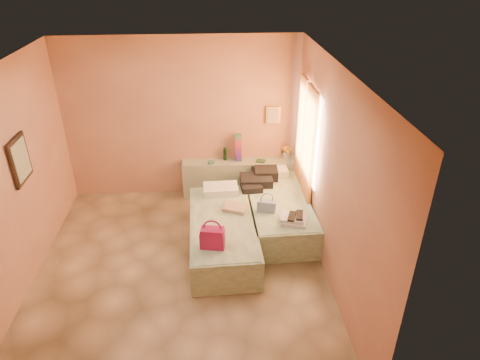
# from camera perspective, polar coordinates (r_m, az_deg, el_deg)

# --- Properties ---
(ground) EXTENTS (4.50, 4.50, 0.00)m
(ground) POSITION_cam_1_polar(r_m,az_deg,el_deg) (6.17, -7.79, -11.87)
(ground) COLOR tan
(ground) RESTS_ON ground
(room_walls) EXTENTS (4.02, 4.51, 2.81)m
(room_walls) POSITION_cam_1_polar(r_m,az_deg,el_deg) (5.70, -6.62, 5.81)
(room_walls) COLOR tan
(room_walls) RESTS_ON ground
(headboard_ledge) EXTENTS (2.05, 0.30, 0.65)m
(headboard_ledge) POSITION_cam_1_polar(r_m,az_deg,el_deg) (7.73, 0.01, 0.39)
(headboard_ledge) COLOR #9DAB8C
(headboard_ledge) RESTS_ON ground
(bed_left) EXTENTS (0.95, 2.02, 0.50)m
(bed_left) POSITION_cam_1_polar(r_m,az_deg,el_deg) (6.37, -2.31, -7.24)
(bed_left) COLOR beige
(bed_left) RESTS_ON ground
(bed_right) EXTENTS (0.95, 2.02, 0.50)m
(bed_right) POSITION_cam_1_polar(r_m,az_deg,el_deg) (6.92, 5.00, -4.11)
(bed_right) COLOR beige
(bed_right) RESTS_ON ground
(water_bottle) EXTENTS (0.08, 0.08, 0.23)m
(water_bottle) POSITION_cam_1_polar(r_m,az_deg,el_deg) (7.58, -2.00, 3.49)
(water_bottle) COLOR #133617
(water_bottle) RESTS_ON headboard_ledge
(rainbow_box) EXTENTS (0.11, 0.11, 0.49)m
(rainbow_box) POSITION_cam_1_polar(r_m,az_deg,el_deg) (7.51, -0.24, 4.33)
(rainbow_box) COLOR #AD1552
(rainbow_box) RESTS_ON headboard_ledge
(small_dish) EXTENTS (0.15, 0.15, 0.03)m
(small_dish) POSITION_cam_1_polar(r_m,az_deg,el_deg) (7.51, -3.86, 2.35)
(small_dish) COLOR #47836A
(small_dish) RESTS_ON headboard_ledge
(green_book) EXTENTS (0.19, 0.16, 0.03)m
(green_book) POSITION_cam_1_polar(r_m,az_deg,el_deg) (7.56, 2.80, 2.54)
(green_book) COLOR #224024
(green_book) RESTS_ON headboard_ledge
(flower_vase) EXTENTS (0.27, 0.27, 0.27)m
(flower_vase) POSITION_cam_1_polar(r_m,az_deg,el_deg) (7.69, 6.25, 3.86)
(flower_vase) COLOR silver
(flower_vase) RESTS_ON headboard_ledge
(magenta_handbag) EXTENTS (0.34, 0.23, 0.30)m
(magenta_handbag) POSITION_cam_1_polar(r_m,az_deg,el_deg) (5.65, -3.70, -7.63)
(magenta_handbag) COLOR #AD1552
(magenta_handbag) RESTS_ON bed_left
(khaki_garment) EXTENTS (0.41, 0.37, 0.06)m
(khaki_garment) POSITION_cam_1_polar(r_m,az_deg,el_deg) (6.46, -0.62, -3.69)
(khaki_garment) COLOR tan
(khaki_garment) RESTS_ON bed_left
(clothes_pile) EXTENTS (0.60, 0.60, 0.17)m
(clothes_pile) POSITION_cam_1_polar(r_m,az_deg,el_deg) (7.12, 2.55, 0.12)
(clothes_pile) COLOR black
(clothes_pile) RESTS_ON bed_right
(blue_handbag) EXTENTS (0.30, 0.18, 0.18)m
(blue_handbag) POSITION_cam_1_polar(r_m,az_deg,el_deg) (6.40, 3.58, -3.47)
(blue_handbag) COLOR #446AA5
(blue_handbag) RESTS_ON bed_right
(towel_stack) EXTENTS (0.42, 0.39, 0.10)m
(towel_stack) POSITION_cam_1_polar(r_m,az_deg,el_deg) (6.20, 7.22, -5.25)
(towel_stack) COLOR silver
(towel_stack) RESTS_ON bed_right
(sandal_pair) EXTENTS (0.26, 0.30, 0.03)m
(sandal_pair) POSITION_cam_1_polar(r_m,az_deg,el_deg) (6.16, 7.45, -4.79)
(sandal_pair) COLOR black
(sandal_pair) RESTS_ON towel_stack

